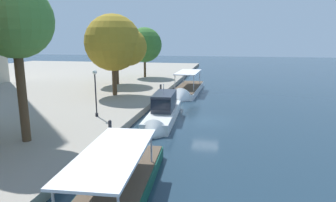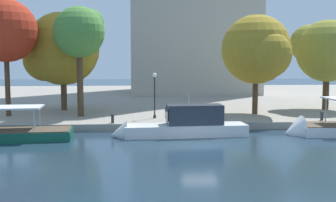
{
  "view_description": "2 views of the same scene",
  "coord_description": "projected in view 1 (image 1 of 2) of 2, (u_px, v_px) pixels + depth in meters",
  "views": [
    {
      "loc": [
        -27.17,
        -1.8,
        7.6
      ],
      "look_at": [
        -1.88,
        3.3,
        2.17
      ],
      "focal_mm": 31.39,
      "sensor_mm": 36.0,
      "label": 1
    },
    {
      "loc": [
        -4.33,
        -27.78,
        5.99
      ],
      "look_at": [
        -1.98,
        3.68,
        2.88
      ],
      "focal_mm": 42.89,
      "sensor_mm": 36.0,
      "label": 2
    }
  ],
  "objects": [
    {
      "name": "lamp_post",
      "position": [
        95.0,
        88.0,
        26.51
      ],
      "size": [
        0.4,
        0.4,
        4.29
      ],
      "color": "black",
      "rests_on": "dock_promenade"
    },
    {
      "name": "tour_boat_2",
      "position": [
        187.0,
        92.0,
        41.91
      ],
      "size": [
        13.5,
        3.53,
        4.34
      ],
      "rotation": [
        0.0,
        0.0,
        3.11
      ],
      "color": "white",
      "rests_on": "ground_plane"
    },
    {
      "name": "motor_yacht_1",
      "position": [
        163.0,
        114.0,
        27.67
      ],
      "size": [
        10.96,
        2.88,
        4.33
      ],
      "rotation": [
        0.0,
        0.0,
        3.2
      ],
      "color": "silver",
      "rests_on": "ground_plane"
    },
    {
      "name": "tree_1",
      "position": [
        15.0,
        20.0,
        19.11
      ],
      "size": [
        4.94,
        5.0,
        10.64
      ],
      "color": "#4C3823",
      "rests_on": "dock_promenade"
    },
    {
      "name": "tree_5",
      "position": [
        144.0,
        45.0,
        53.69
      ],
      "size": [
        6.33,
        6.33,
        9.14
      ],
      "color": "#4C3823",
      "rests_on": "dock_promenade"
    },
    {
      "name": "tree_4",
      "position": [
        112.0,
        42.0,
        45.09
      ],
      "size": [
        6.97,
        7.24,
        9.93
      ],
      "color": "#4C3823",
      "rests_on": "dock_promenade"
    },
    {
      "name": "mooring_bollard_1",
      "position": [
        110.0,
        125.0,
        22.79
      ],
      "size": [
        0.28,
        0.28,
        0.83
      ],
      "color": "#2D2D33",
      "rests_on": "dock_promenade"
    },
    {
      "name": "mooring_bollard_0",
      "position": [
        161.0,
        87.0,
        40.97
      ],
      "size": [
        0.29,
        0.29,
        0.84
      ],
      "color": "#2D2D33",
      "rests_on": "dock_promenade"
    },
    {
      "name": "tree_2",
      "position": [
        116.0,
        44.0,
        36.21
      ],
      "size": [
        6.97,
        7.54,
        10.04
      ],
      "color": "#4C3823",
      "rests_on": "dock_promenade"
    },
    {
      "name": "ground_plane",
      "position": [
        206.0,
        121.0,
        27.98
      ],
      "size": [
        220.0,
        220.0,
        0.0
      ],
      "primitive_type": "plane",
      "color": "#1E3342"
    }
  ]
}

